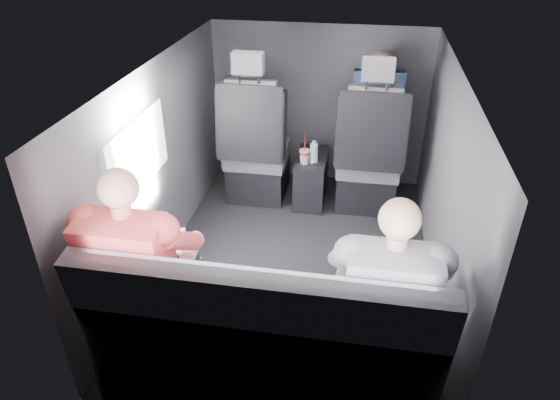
% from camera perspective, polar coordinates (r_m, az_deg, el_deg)
% --- Properties ---
extents(floor, '(2.60, 2.60, 0.00)m').
position_cam_1_polar(floor, '(3.50, 1.76, -7.13)').
color(floor, black).
rests_on(floor, ground).
extents(ceiling, '(2.60, 2.60, 0.00)m').
position_cam_1_polar(ceiling, '(2.88, 2.20, 14.64)').
color(ceiling, '#B2B2AD').
rests_on(ceiling, panel_back).
extents(panel_left, '(0.02, 2.60, 1.35)m').
position_cam_1_polar(panel_left, '(3.36, -13.46, 3.84)').
color(panel_left, '#56565B').
rests_on(panel_left, floor).
extents(panel_right, '(0.02, 2.60, 1.35)m').
position_cam_1_polar(panel_right, '(3.16, 18.36, 1.24)').
color(panel_right, '#56565B').
rests_on(panel_right, floor).
extents(panel_front, '(1.80, 0.02, 1.35)m').
position_cam_1_polar(panel_front, '(4.32, 4.44, 10.68)').
color(panel_front, '#56565B').
rests_on(panel_front, floor).
extents(panel_back, '(1.80, 0.02, 1.35)m').
position_cam_1_polar(panel_back, '(2.09, -3.26, -14.03)').
color(panel_back, '#56565B').
rests_on(panel_back, floor).
extents(side_window, '(0.02, 0.75, 0.42)m').
position_cam_1_polar(side_window, '(3.01, -15.71, 5.07)').
color(side_window, white).
rests_on(side_window, panel_left).
extents(seatbelt, '(0.35, 0.11, 0.59)m').
position_cam_1_polar(seatbelt, '(3.67, 10.56, 8.65)').
color(seatbelt, black).
rests_on(seatbelt, front_seat_right).
extents(front_seat_left, '(0.52, 0.58, 1.26)m').
position_cam_1_polar(front_seat_left, '(4.07, -2.74, 5.24)').
color(front_seat_left, black).
rests_on(front_seat_left, floor).
extents(front_seat_right, '(0.52, 0.58, 1.26)m').
position_cam_1_polar(front_seat_right, '(3.98, 10.05, 4.22)').
color(front_seat_right, black).
rests_on(front_seat_right, floor).
extents(center_console, '(0.24, 0.48, 0.41)m').
position_cam_1_polar(center_console, '(4.13, 3.57, 2.51)').
color(center_console, black).
rests_on(center_console, floor).
extents(rear_bench, '(1.60, 0.57, 0.92)m').
position_cam_1_polar(rear_bench, '(2.51, -1.77, -16.23)').
color(rear_bench, slate).
rests_on(rear_bench, floor).
extents(soda_cup, '(0.08, 0.08, 0.25)m').
position_cam_1_polar(soda_cup, '(3.89, 2.81, 5.04)').
color(soda_cup, white).
rests_on(soda_cup, center_console).
extents(water_bottle, '(0.06, 0.06, 0.18)m').
position_cam_1_polar(water_bottle, '(3.90, 3.89, 5.39)').
color(water_bottle, '#A1C2DB').
rests_on(water_bottle, center_console).
extents(laptop_white, '(0.38, 0.40, 0.24)m').
position_cam_1_polar(laptop_white, '(2.68, -14.60, -4.77)').
color(laptop_white, silver).
rests_on(laptop_white, passenger_rear_left).
extents(laptop_black, '(0.34, 0.33, 0.22)m').
position_cam_1_polar(laptop_black, '(2.47, 10.64, -7.72)').
color(laptop_black, black).
rests_on(laptop_black, passenger_rear_right).
extents(passenger_rear_left, '(0.49, 0.62, 1.21)m').
position_cam_1_polar(passenger_rear_left, '(2.53, -15.21, -7.48)').
color(passenger_rear_left, '#2E2F33').
rests_on(passenger_rear_left, rear_bench).
extents(passenger_rear_right, '(0.48, 0.60, 1.18)m').
position_cam_1_polar(passenger_rear_right, '(2.35, 12.02, -10.78)').
color(passenger_rear_right, navy).
rests_on(passenger_rear_right, rear_bench).
extents(passenger_front_right, '(0.39, 0.39, 0.78)m').
position_cam_1_polar(passenger_front_right, '(4.09, 10.95, 10.13)').
color(passenger_front_right, navy).
rests_on(passenger_front_right, front_seat_right).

